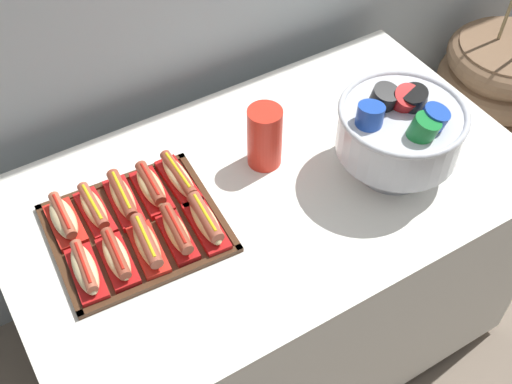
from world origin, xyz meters
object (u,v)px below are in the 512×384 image
object	(u,v)px
hot_dog_4	(206,221)
cup_stack	(265,137)
hot_dog_7	(123,198)
buffet_table	(267,267)
hot_dog_6	(94,209)
serving_tray	(137,229)
hot_dog_3	(177,233)
floor_vase	(487,115)
hot_dog_2	(147,244)
punch_bowl	(400,129)
hot_dog_8	(151,187)
hot_dog_0	(85,270)
hot_dog_1	(117,257)
hot_dog_5	(64,220)
hot_dog_9	(179,178)

from	to	relation	value
hot_dog_4	cup_stack	distance (m)	0.28
hot_dog_4	hot_dog_7	world-z (taller)	hot_dog_4
buffet_table	hot_dog_6	world-z (taller)	hot_dog_6
serving_tray	hot_dog_3	distance (m)	0.12
serving_tray	cup_stack	xyz separation A→B (m)	(0.39, 0.04, 0.08)
hot_dog_4	floor_vase	bearing A→B (deg)	11.13
buffet_table	hot_dog_4	bearing A→B (deg)	-167.61
hot_dog_2	punch_bowl	distance (m)	0.68
serving_tray	punch_bowl	world-z (taller)	punch_bowl
floor_vase	hot_dog_8	world-z (taller)	floor_vase
hot_dog_0	hot_dog_3	size ratio (longest dim) A/B	1.05
hot_dog_1	hot_dog_3	size ratio (longest dim) A/B	1.01
buffet_table	floor_vase	bearing A→B (deg)	10.91
hot_dog_5	cup_stack	bearing A→B (deg)	-5.55
punch_bowl	hot_dog_2	bearing A→B (deg)	173.31
hot_dog_9	hot_dog_0	bearing A→B (deg)	-154.73
floor_vase	hot_dog_1	size ratio (longest dim) A/B	6.99
hot_dog_0	punch_bowl	distance (m)	0.83
floor_vase	hot_dog_6	distance (m)	1.65
hot_dog_1	hot_dog_9	distance (m)	0.28
hot_dog_2	buffet_table	bearing A→B (deg)	5.82
floor_vase	hot_dog_7	size ratio (longest dim) A/B	6.42
hot_dog_0	hot_dog_9	bearing A→B (deg)	25.27
hot_dog_0	cup_stack	bearing A→B (deg)	11.66
hot_dog_1	hot_dog_2	size ratio (longest dim) A/B	0.96
buffet_table	cup_stack	size ratio (longest dim) A/B	7.82
hot_dog_4	hot_dog_8	world-z (taller)	hot_dog_4
hot_dog_3	hot_dog_7	size ratio (longest dim) A/B	0.91
hot_dog_2	hot_dog_5	distance (m)	0.22
hot_dog_3	hot_dog_8	world-z (taller)	hot_dog_3
hot_dog_8	serving_tray	bearing A→B (deg)	-135.81
hot_dog_8	hot_dog_9	distance (m)	0.08
hot_dog_8	hot_dog_9	world-z (taller)	hot_dog_8
hot_dog_0	hot_dog_9	xyz separation A→B (m)	(0.31, 0.15, 0.00)
hot_dog_2	hot_dog_4	xyz separation A→B (m)	(0.15, -0.01, 0.00)
floor_vase	hot_dog_6	size ratio (longest dim) A/B	7.01
hot_dog_0	punch_bowl	size ratio (longest dim) A/B	0.52
hot_dog_1	punch_bowl	world-z (taller)	punch_bowl
buffet_table	hot_dog_8	world-z (taller)	hot_dog_8
hot_dog_1	hot_dog_6	size ratio (longest dim) A/B	1.00
hot_dog_0	punch_bowl	world-z (taller)	punch_bowl
floor_vase	hot_dog_8	size ratio (longest dim) A/B	6.80
buffet_table	hot_dog_5	bearing A→B (deg)	164.56
hot_dog_9	hot_dog_5	bearing A→B (deg)	176.46
hot_dog_8	floor_vase	bearing A→B (deg)	3.95
hot_dog_3	hot_dog_6	size ratio (longest dim) A/B	1.00
hot_dog_9	punch_bowl	bearing A→B (deg)	-24.71
hot_dog_8	cup_stack	world-z (taller)	cup_stack
hot_dog_0	hot_dog_3	distance (m)	0.23
hot_dog_1	hot_dog_5	world-z (taller)	hot_dog_5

